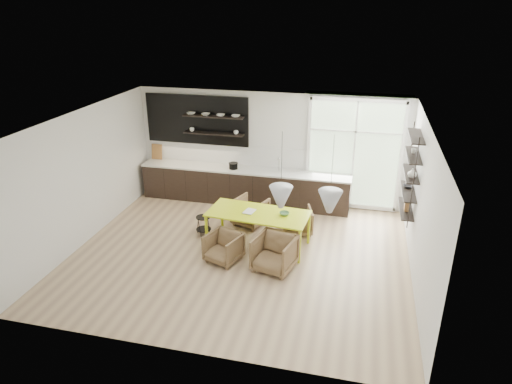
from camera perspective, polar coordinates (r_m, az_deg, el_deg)
name	(u,v)px	position (r m, az deg, el deg)	size (l,w,h in m)	color
room	(278,175)	(10.02, 2.71, 2.14)	(7.02, 6.01, 2.91)	tan
kitchen_run	(241,181)	(12.05, -1.86, 1.43)	(5.54, 0.69, 2.75)	black
right_shelving	(411,176)	(9.94, 18.76, 1.87)	(0.26, 1.22, 1.90)	black
dining_table	(258,215)	(9.82, 0.27, -2.90)	(2.24, 1.16, 0.79)	#C8DD15
armchair_back_left	(250,211)	(10.94, -0.70, -2.43)	(0.70, 0.73, 0.66)	brown
armchair_back_right	(297,220)	(10.60, 5.18, -3.57)	(0.65, 0.66, 0.60)	brown
armchair_front_left	(223,247)	(9.48, -4.09, -6.93)	(0.65, 0.67, 0.61)	brown
armchair_front_right	(274,253)	(9.16, 2.31, -7.65)	(0.76, 0.78, 0.71)	brown
wire_stool	(203,223)	(10.56, -6.60, -3.86)	(0.35, 0.35, 0.44)	black
table_book	(245,211)	(9.87, -1.40, -2.33)	(0.22, 0.29, 0.03)	white
table_bowl	(284,214)	(9.71, 3.56, -2.72)	(0.21, 0.21, 0.06)	#588857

